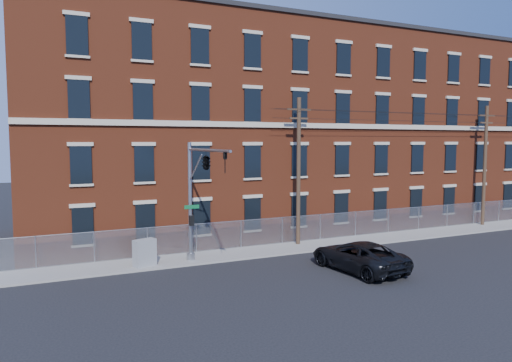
{
  "coord_description": "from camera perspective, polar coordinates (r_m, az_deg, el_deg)",
  "views": [
    {
      "loc": [
        -14.09,
        -22.32,
        7.19
      ],
      "look_at": [
        -1.93,
        4.0,
        4.74
      ],
      "focal_mm": 33.16,
      "sensor_mm": 36.0,
      "label": 1
    }
  ],
  "objects": [
    {
      "name": "mill_building",
      "position": [
        44.68,
        11.01,
        5.97
      ],
      "size": [
        55.3,
        14.32,
        16.3
      ],
      "color": "maroon",
      "rests_on": "ground"
    },
    {
      "name": "overhead_wires",
      "position": [
        44.11,
        26.06,
        6.85
      ],
      "size": [
        40.0,
        0.62,
        0.62
      ],
      "color": "black",
      "rests_on": "ground"
    },
    {
      "name": "traffic_signal_mast",
      "position": [
        25.87,
        -6.5,
        0.81
      ],
      "size": [
        0.9,
        6.75,
        7.0
      ],
      "color": "#9EA0A5",
      "rests_on": "ground"
    },
    {
      "name": "utility_pole_mid",
      "position": [
        44.11,
        25.88,
        1.94
      ],
      "size": [
        1.8,
        0.28,
        10.0
      ],
      "color": "#423021",
      "rests_on": "ground"
    },
    {
      "name": "pickup_truck",
      "position": [
        27.21,
        12.23,
        -8.81
      ],
      "size": [
        3.3,
        6.17,
        1.65
      ],
      "primitive_type": "imported",
      "rotation": [
        0.0,
        0.0,
        3.24
      ],
      "color": "black",
      "rests_on": "ground"
    },
    {
      "name": "utility_pole_near",
      "position": [
        32.28,
        5.15,
        1.52
      ],
      "size": [
        1.8,
        0.28,
        10.0
      ],
      "color": "#423021",
      "rests_on": "ground"
    },
    {
      "name": "chain_link_fence",
      "position": [
        39.22,
        17.39,
        -4.39
      ],
      "size": [
        59.06,
        0.06,
        1.85
      ],
      "color": "#A5A8AD",
      "rests_on": "ground"
    },
    {
      "name": "sidewalk",
      "position": [
        38.45,
        18.66,
        -6.11
      ],
      "size": [
        65.0,
        3.0,
        0.12
      ],
      "primitive_type": "cube",
      "color": "gray",
      "rests_on": "ground"
    },
    {
      "name": "utility_cabinet",
      "position": [
        27.77,
        -13.29,
        -8.42
      ],
      "size": [
        1.36,
        0.98,
        1.53
      ],
      "primitive_type": "cube",
      "rotation": [
        0.0,
        0.0,
        0.33
      ],
      "color": "#929598",
      "rests_on": "sidewalk"
    },
    {
      "name": "ground",
      "position": [
        27.36,
        7.33,
        -10.44
      ],
      "size": [
        140.0,
        140.0,
        0.0
      ],
      "primitive_type": "plane",
      "color": "black",
      "rests_on": "ground"
    }
  ]
}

